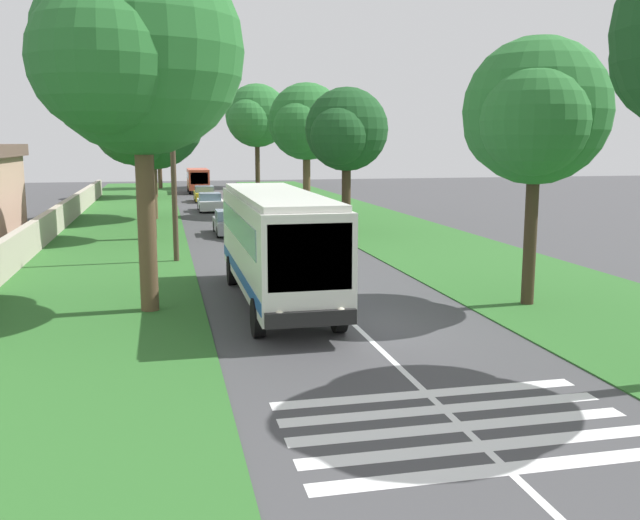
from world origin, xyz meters
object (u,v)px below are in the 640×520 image
at_px(coach_bus, 276,240).
at_px(utility_pole, 174,176).
at_px(roadside_tree_left_4, 147,119).
at_px(roadside_tree_right_1, 255,118).
at_px(trailing_car_2, 210,203).
at_px(roadside_tree_left_3, 134,57).
at_px(trailing_car_0, 230,223).
at_px(roadside_tree_right_4, 531,116).
at_px(trailing_car_1, 268,208).
at_px(trailing_minibus_0, 198,178).
at_px(roadside_tree_left_1, 144,110).
at_px(roadside_tree_left_2, 158,140).
at_px(roadside_tree_left_0, 151,140).
at_px(trailing_car_3, 204,194).
at_px(roadside_tree_right_3, 304,124).
at_px(roadside_tree_right_2, 344,132).

distance_m(coach_bus, utility_pole, 9.89).
xyz_separation_m(roadside_tree_left_4, roadside_tree_right_1, (32.96, -11.68, 1.27)).
xyz_separation_m(trailing_car_2, utility_pole, (-23.38, 3.07, 3.20)).
bearing_deg(roadside_tree_left_3, trailing_car_0, -13.75).
height_order(roadside_tree_right_4, utility_pole, roadside_tree_right_4).
height_order(trailing_car_1, trailing_minibus_0, trailing_minibus_0).
xyz_separation_m(roadside_tree_left_1, roadside_tree_left_2, (43.89, -0.51, -1.44)).
relative_size(roadside_tree_left_0, roadside_tree_right_4, 1.01).
height_order(roadside_tree_left_2, roadside_tree_left_3, roadside_tree_left_3).
relative_size(trailing_car_0, roadside_tree_left_1, 0.44).
relative_size(trailing_car_0, roadside_tree_left_2, 0.53).
bearing_deg(roadside_tree_right_1, roadside_tree_left_0, 137.27).
relative_size(trailing_car_2, utility_pole, 0.58).
relative_size(roadside_tree_left_3, roadside_tree_right_1, 0.93).
bearing_deg(roadside_tree_left_1, trailing_minibus_0, -7.16).
xyz_separation_m(roadside_tree_left_0, roadside_tree_right_1, (12.71, -11.74, 2.59)).
xyz_separation_m(trailing_car_3, roadside_tree_right_3, (-13.07, -6.63, 5.99)).
bearing_deg(roadside_tree_left_4, roadside_tree_right_4, -157.07).
xyz_separation_m(roadside_tree_left_2, roadside_tree_right_4, (-62.77, -11.87, 0.57)).
distance_m(roadside_tree_left_3, utility_pole, 10.20).
distance_m(roadside_tree_right_3, utility_pole, 21.81).
xyz_separation_m(trailing_car_2, trailing_car_3, (8.98, -0.11, 0.00)).
relative_size(trailing_car_2, roadside_tree_left_2, 0.53).
distance_m(coach_bus, roadside_tree_right_3, 29.64).
bearing_deg(roadside_tree_left_4, roadside_tree_left_2, -0.92).
distance_m(coach_bus, trailing_car_2, 32.65).
bearing_deg(trailing_minibus_0, roadside_tree_left_2, 26.60).
xyz_separation_m(trailing_minibus_0, roadside_tree_right_1, (7.50, -7.14, 6.59)).
height_order(trailing_car_3, utility_pole, utility_pole).
height_order(coach_bus, trailing_car_3, coach_bus).
xyz_separation_m(trailing_car_1, roadside_tree_left_3, (-27.25, 8.03, 7.22)).
bearing_deg(trailing_minibus_0, roadside_tree_left_4, 169.90).
bearing_deg(roadside_tree_right_1, trailing_car_3, 159.15).
height_order(trailing_car_2, roadside_tree_left_1, roadside_tree_left_1).
height_order(roadside_tree_left_1, roadside_tree_right_3, roadside_tree_left_1).
relative_size(coach_bus, trailing_car_0, 2.60).
bearing_deg(roadside_tree_left_1, roadside_tree_right_1, -15.03).
xyz_separation_m(trailing_car_0, trailing_car_3, (23.34, 0.11, 0.00)).
xyz_separation_m(roadside_tree_left_3, roadside_tree_right_1, (60.45, -11.53, 0.25)).
bearing_deg(roadside_tree_left_1, roadside_tree_right_4, -146.75).
bearing_deg(roadside_tree_right_2, trailing_car_3, 15.51).
height_order(coach_bus, roadside_tree_left_1, roadside_tree_left_1).
xyz_separation_m(roadside_tree_left_3, roadside_tree_right_3, (28.58, -11.01, -1.22)).
height_order(trailing_car_1, roadside_tree_left_0, roadside_tree_left_0).
height_order(trailing_minibus_0, roadside_tree_right_2, roadside_tree_right_2).
bearing_deg(roadside_tree_right_4, roadside_tree_left_0, 14.11).
bearing_deg(roadside_tree_right_1, roadside_tree_left_4, 160.49).
bearing_deg(roadside_tree_right_3, roadside_tree_left_2, 18.17).
bearing_deg(roadside_tree_right_2, roadside_tree_left_4, 48.15).
distance_m(coach_bus, roadside_tree_right_1, 61.11).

